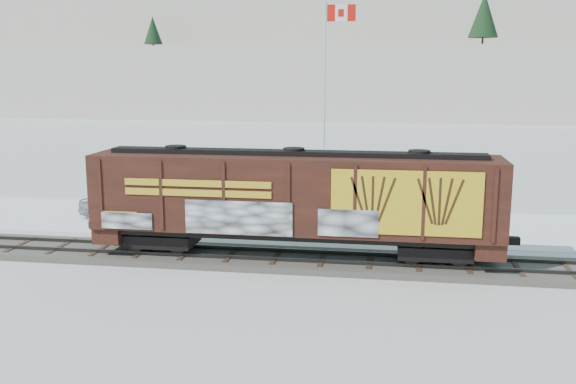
% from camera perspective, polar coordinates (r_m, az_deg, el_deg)
% --- Properties ---
extents(ground, '(500.00, 500.00, 0.00)m').
position_cam_1_polar(ground, '(28.39, -5.01, -6.05)').
color(ground, white).
rests_on(ground, ground).
extents(rail_track, '(50.00, 3.40, 0.43)m').
position_cam_1_polar(rail_track, '(28.35, -5.02, -5.76)').
color(rail_track, '#59544C').
rests_on(rail_track, ground).
extents(parking_strip, '(40.00, 8.00, 0.03)m').
position_cam_1_polar(parking_strip, '(35.46, -2.10, -2.56)').
color(parking_strip, white).
rests_on(parking_strip, ground).
extents(hillside, '(360.00, 110.00, 93.00)m').
position_cam_1_polar(hillside, '(166.39, 6.83, 12.87)').
color(hillside, white).
rests_on(hillside, ground).
extents(hopper_railcar, '(17.17, 3.06, 4.47)m').
position_cam_1_polar(hopper_railcar, '(27.15, 0.53, -0.44)').
color(hopper_railcar, black).
rests_on(hopper_railcar, rail_track).
extents(flagpole, '(2.30, 0.90, 12.32)m').
position_cam_1_polar(flagpole, '(40.73, 3.39, 5.72)').
color(flagpole, silver).
rests_on(flagpole, ground).
extents(car_silver, '(4.66, 3.02, 1.47)m').
position_cam_1_polar(car_silver, '(36.65, -15.08, -1.29)').
color(car_silver, '#A4A6AB').
rests_on(car_silver, parking_strip).
extents(car_white, '(4.62, 3.04, 1.44)m').
position_cam_1_polar(car_white, '(33.29, 4.20, -2.17)').
color(car_white, silver).
rests_on(car_white, parking_strip).
extents(car_dark, '(4.68, 3.14, 1.26)m').
position_cam_1_polar(car_dark, '(35.42, 12.20, -1.75)').
color(car_dark, black).
rests_on(car_dark, parking_strip).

